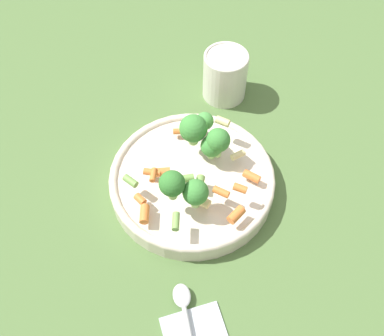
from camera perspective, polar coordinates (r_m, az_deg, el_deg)
The scene contains 5 objects.
ground_plane at distance 0.77m, azimuth 0.00°, elevation -2.36°, with size 3.00×3.00×0.00m, color #4C6B38.
bowl at distance 0.75m, azimuth 0.00°, elevation -1.52°, with size 0.28×0.28×0.04m.
pasta_salad at distance 0.71m, azimuth 0.76°, elevation 1.53°, with size 0.22×0.22×0.08m.
cup at distance 0.88m, azimuth 4.22°, elevation 11.71°, with size 0.08×0.08×0.10m.
spoon at distance 0.66m, azimuth -0.64°, elevation -19.05°, with size 0.18×0.04×0.01m.
Camera 1 is at (0.42, -0.03, 0.65)m, focal length 42.00 mm.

